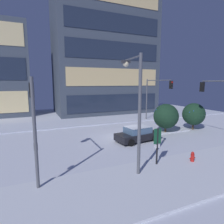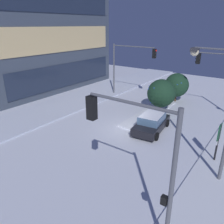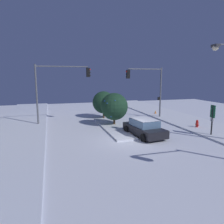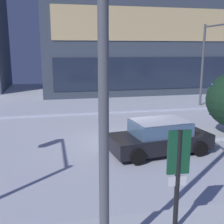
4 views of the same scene
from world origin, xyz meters
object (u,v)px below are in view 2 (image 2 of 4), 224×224
object	(u,v)px
traffic_light_corner_near_left	(136,148)
decorated_tree_left_of_median	(161,93)
traffic_light_corner_near_right	(224,73)
street_lamp_arched	(220,98)
parking_info_sign	(218,139)
car_near	(152,123)
traffic_light_corner_far_right	(130,61)
decorated_tree_median	(177,85)

from	to	relation	value
traffic_light_corner_near_left	decorated_tree_left_of_median	size ratio (longest dim) A/B	1.78
traffic_light_corner_near_right	street_lamp_arched	bearing A→B (deg)	99.58
traffic_light_corner_near_right	traffic_light_corner_near_left	world-z (taller)	traffic_light_corner_near_right
parking_info_sign	street_lamp_arched	bearing A→B (deg)	91.87
car_near	parking_info_sign	xyz separation A→B (m)	(-1.74, -5.51, 1.00)
car_near	street_lamp_arched	bearing A→B (deg)	-130.06
traffic_light_corner_far_right	traffic_light_corner_near_left	bearing A→B (deg)	-57.17
decorated_tree_median	decorated_tree_left_of_median	distance (m)	4.30
street_lamp_arched	decorated_tree_left_of_median	bearing A→B (deg)	-43.24
traffic_light_corner_far_right	parking_info_sign	world-z (taller)	traffic_light_corner_far_right
street_lamp_arched	decorated_tree_median	world-z (taller)	street_lamp_arched
car_near	traffic_light_corner_near_left	size ratio (longest dim) A/B	0.77
car_near	street_lamp_arched	world-z (taller)	street_lamp_arched
traffic_light_corner_near_right	decorated_tree_left_of_median	size ratio (longest dim) A/B	1.80
traffic_light_corner_near_right	street_lamp_arched	world-z (taller)	street_lamp_arched
parking_info_sign	decorated_tree_median	size ratio (longest dim) A/B	0.81
traffic_light_corner_near_right	decorated_tree_median	xyz separation A→B (m)	(1.75, 5.04, -2.29)
street_lamp_arched	decorated_tree_left_of_median	distance (m)	10.94
street_lamp_arched	decorated_tree_left_of_median	size ratio (longest dim) A/B	2.19
decorated_tree_median	car_near	bearing A→B (deg)	-171.21
decorated_tree_left_of_median	decorated_tree_median	bearing A→B (deg)	0.69
car_near	traffic_light_corner_near_right	size ratio (longest dim) A/B	0.76
street_lamp_arched	parking_info_sign	world-z (taller)	street_lamp_arched
traffic_light_corner_near_right	decorated_tree_left_of_median	xyz separation A→B (m)	(-2.55, 4.99, -2.24)
car_near	decorated_tree_median	size ratio (longest dim) A/B	1.41
car_near	decorated_tree_left_of_median	bearing A→B (deg)	9.17
car_near	traffic_light_corner_far_right	world-z (taller)	traffic_light_corner_far_right
decorated_tree_left_of_median	street_lamp_arched	bearing A→B (deg)	-139.98
traffic_light_corner_near_right	traffic_light_corner_far_right	world-z (taller)	traffic_light_corner_far_right
traffic_light_corner_near_left	parking_info_sign	world-z (taller)	traffic_light_corner_near_left
decorated_tree_left_of_median	traffic_light_corner_near_right	bearing A→B (deg)	-62.98
street_lamp_arched	decorated_tree_median	xyz separation A→B (m)	(12.38, 6.84, -2.94)
car_near	traffic_light_corner_near_left	bearing A→B (deg)	-164.50
car_near	decorated_tree_left_of_median	world-z (taller)	decorated_tree_left_of_median
car_near	street_lamp_arched	size ratio (longest dim) A/B	0.62
traffic_light_corner_near_right	traffic_light_corner_near_left	size ratio (longest dim) A/B	1.01
decorated_tree_median	decorated_tree_left_of_median	bearing A→B (deg)	-179.31
car_near	traffic_light_corner_near_right	distance (m)	8.71
car_near	parking_info_sign	bearing A→B (deg)	-114.55
traffic_light_corner_near_right	decorated_tree_left_of_median	bearing A→B (deg)	27.02
parking_info_sign	traffic_light_corner_near_right	bearing A→B (deg)	-75.30
traffic_light_corner_near_right	traffic_light_corner_far_right	distance (m)	10.37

